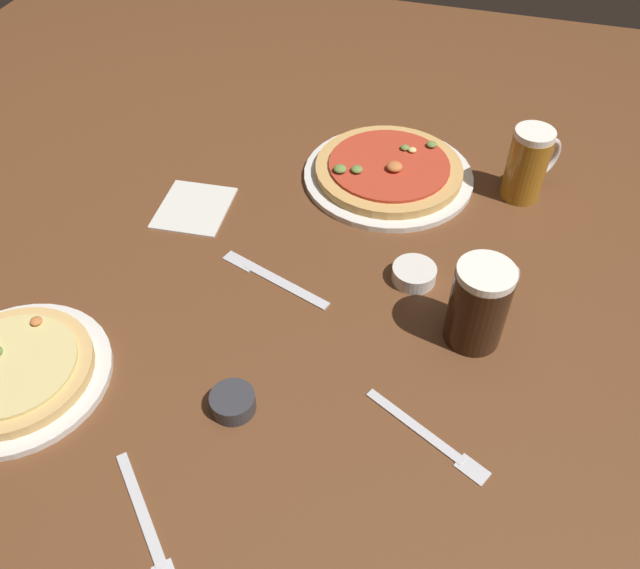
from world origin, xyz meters
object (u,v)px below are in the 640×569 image
object	(u,v)px
pizza_plate_far	(389,171)
beer_mug_dark	(529,164)
ramekin_sauce	(233,402)
ramekin_butter	(414,274)
pizza_plate_near	(14,372)
fork_spare	(428,436)
knife_right	(274,279)
napkin_folded	(194,207)
beer_mug_amber	(480,304)
fork_left	(146,524)

from	to	relation	value
pizza_plate_far	beer_mug_dark	world-z (taller)	beer_mug_dark
ramekin_sauce	ramekin_butter	distance (m)	0.38
pizza_plate_near	fork_spare	world-z (taller)	pizza_plate_near
pizza_plate_near	fork_spare	distance (m)	0.61
ramekin_butter	fork_spare	distance (m)	0.31
beer_mug_dark	knife_right	size ratio (longest dim) A/B	0.68
napkin_folded	knife_right	distance (m)	0.25
pizza_plate_near	pizza_plate_far	bearing A→B (deg)	56.58
pizza_plate_near	knife_right	size ratio (longest dim) A/B	1.32
beer_mug_amber	pizza_plate_near	bearing A→B (deg)	-156.49
pizza_plate_near	ramekin_butter	world-z (taller)	pizza_plate_near
ramekin_sauce	ramekin_butter	xyz separation A→B (m)	(0.20, 0.33, -0.00)
beer_mug_amber	fork_left	xyz separation A→B (m)	(-0.35, -0.43, -0.07)
napkin_folded	fork_spare	world-z (taller)	napkin_folded
ramekin_butter	napkin_folded	size ratio (longest dim) A/B	0.51
fork_left	knife_right	world-z (taller)	same
ramekin_butter	beer_mug_amber	bearing A→B (deg)	-39.77
pizza_plate_near	fork_spare	xyz separation A→B (m)	(0.60, 0.08, -0.01)
pizza_plate_near	napkin_folded	size ratio (longest dim) A/B	1.90
pizza_plate_far	ramekin_sauce	world-z (taller)	pizza_plate_far
ramekin_sauce	pizza_plate_far	bearing A→B (deg)	81.02
pizza_plate_near	fork_left	bearing A→B (deg)	-27.30
pizza_plate_far	fork_spare	world-z (taller)	pizza_plate_far
beer_mug_amber	fork_spare	xyz separation A→B (m)	(-0.03, -0.20, -0.07)
fork_left	pizza_plate_far	bearing A→B (deg)	80.34
fork_left	knife_right	size ratio (longest dim) A/B	0.76
pizza_plate_near	ramekin_sauce	bearing A→B (deg)	7.45
pizza_plate_far	beer_mug_amber	size ratio (longest dim) A/B	2.34
napkin_folded	fork_left	xyz separation A→B (m)	(0.20, -0.59, -0.00)
beer_mug_dark	knife_right	distance (m)	0.53
fork_spare	pizza_plate_far	bearing A→B (deg)	107.74
beer_mug_dark	fork_spare	xyz separation A→B (m)	(-0.08, -0.59, -0.07)
fork_left	pizza_plate_near	bearing A→B (deg)	152.70
ramekin_sauce	beer_mug_dark	bearing A→B (deg)	60.27
pizza_plate_near	fork_left	distance (m)	0.32
ramekin_butter	fork_left	world-z (taller)	ramekin_butter
beer_mug_dark	napkin_folded	distance (m)	0.64
fork_spare	beer_mug_amber	bearing A→B (deg)	80.23
beer_mug_dark	fork_left	xyz separation A→B (m)	(-0.39, -0.81, -0.07)
fork_spare	ramekin_sauce	bearing A→B (deg)	-173.31
pizza_plate_near	ramekin_butter	xyz separation A→B (m)	(0.53, 0.37, -0.00)
napkin_folded	knife_right	world-z (taller)	napkin_folded
ramekin_butter	fork_left	distance (m)	0.57
napkin_folded	knife_right	bearing A→B (deg)	-33.41
knife_right	fork_left	bearing A→B (deg)	-91.25
pizza_plate_near	beer_mug_dark	xyz separation A→B (m)	(0.68, 0.66, 0.06)
beer_mug_dark	fork_left	world-z (taller)	beer_mug_dark
beer_mug_dark	fork_spare	world-z (taller)	beer_mug_dark
pizza_plate_near	ramekin_butter	distance (m)	0.64
pizza_plate_far	beer_mug_amber	xyz separation A→B (m)	(0.22, -0.36, 0.06)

